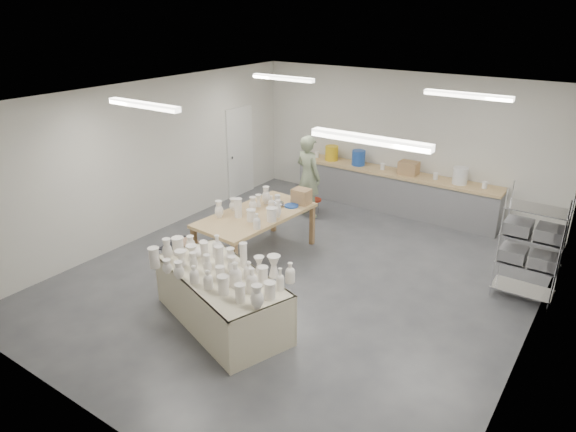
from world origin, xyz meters
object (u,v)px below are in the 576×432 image
Objects in this scene: potter at (308,176)px; red_stool at (314,201)px; drying_table at (222,295)px; work_table at (260,212)px.

potter is 0.69m from red_stool.
drying_table is 6.55× the size of red_stool.
potter is at bearing 102.95° from work_table.
potter is at bearing 124.99° from drying_table.
potter reaches higher than drying_table.
drying_table is at bearing -75.13° from red_stool.
red_stool is at bearing 124.06° from drying_table.
potter reaches higher than work_table.
drying_table is at bearing -62.73° from work_table.
work_table is 6.21× the size of red_stool.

